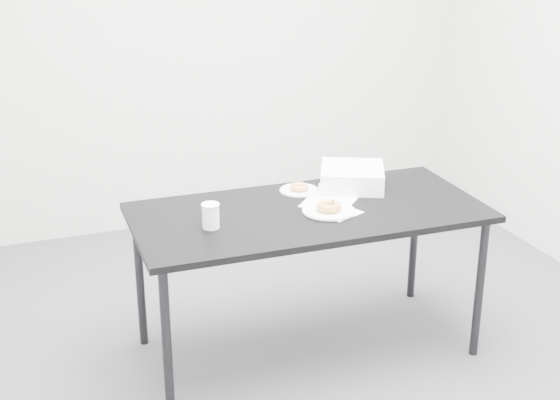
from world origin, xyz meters
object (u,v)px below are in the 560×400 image
object	(u,v)px
pen	(335,192)
coffee_cup	(211,216)
table	(308,221)
bakery_box	(352,177)
scorecard	(331,200)
plate_near	(329,211)
donut_near	(329,206)
donut_far	(299,187)
plate_far	(299,190)

from	to	relation	value
pen	coffee_cup	distance (m)	0.75
table	bakery_box	distance (m)	0.42
scorecard	pen	size ratio (longest dim) A/B	2.15
plate_near	donut_near	bearing A→B (deg)	0.00
table	donut_far	xyz separation A→B (m)	(0.05, 0.26, 0.08)
donut_near	coffee_cup	size ratio (longest dim) A/B	1.02
table	donut_far	world-z (taller)	donut_far
plate_far	donut_far	size ratio (longest dim) A/B	2.13
donut_far	donut_near	bearing A→B (deg)	-86.03
donut_far	table	bearing A→B (deg)	-102.02
pen	plate_near	xyz separation A→B (m)	(-0.14, -0.22, -0.00)
table	pen	xyz separation A→B (m)	(0.21, 0.16, 0.07)
pen	donut_near	distance (m)	0.26
plate_far	donut_far	xyz separation A→B (m)	(0.00, 0.00, 0.02)
plate_near	coffee_cup	size ratio (longest dim) A/B	2.18
pen	donut_near	world-z (taller)	donut_near
donut_near	bakery_box	distance (m)	0.38
pen	plate_near	distance (m)	0.26
bakery_box	plate_near	bearing A→B (deg)	-106.95
plate_near	donut_far	distance (m)	0.32
pen	donut_far	size ratio (longest dim) A/B	1.47
plate_near	donut_near	world-z (taller)	donut_near
table	plate_far	xyz separation A→B (m)	(0.05, 0.26, 0.06)
table	coffee_cup	size ratio (longest dim) A/B	14.56
scorecard	coffee_cup	bearing A→B (deg)	-126.14
plate_near	plate_far	xyz separation A→B (m)	(-0.02, 0.32, -0.00)
plate_far	coffee_cup	xyz separation A→B (m)	(-0.56, -0.31, 0.06)
table	scorecard	size ratio (longest dim) A/B	5.68
plate_far	coffee_cup	bearing A→B (deg)	-150.85
donut_far	coffee_cup	bearing A→B (deg)	-150.85
donut_near	plate_far	distance (m)	0.32
pen	donut_far	distance (m)	0.19
table	bakery_box	xyz separation A→B (m)	(0.33, 0.22, 0.11)
donut_far	bakery_box	distance (m)	0.28
pen	table	bearing A→B (deg)	-144.11
table	coffee_cup	xyz separation A→B (m)	(-0.50, -0.05, 0.12)
plate_far	table	bearing A→B (deg)	-102.02
table	donut_near	world-z (taller)	donut_near
scorecard	plate_far	world-z (taller)	plate_far
table	plate_near	bearing A→B (deg)	-39.44
table	donut_near	size ratio (longest dim) A/B	14.26
table	bakery_box	size ratio (longest dim) A/B	5.34
plate_far	scorecard	bearing A→B (deg)	-61.63
scorecard	plate_far	xyz separation A→B (m)	(-0.10, 0.18, 0.00)
scorecard	donut_far	size ratio (longest dim) A/B	3.16
donut_far	pen	bearing A→B (deg)	-32.19
plate_far	pen	bearing A→B (deg)	-32.19
scorecard	donut_near	xyz separation A→B (m)	(-0.07, -0.14, 0.03)
plate_far	coffee_cup	distance (m)	0.64
table	donut_far	bearing A→B (deg)	79.03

